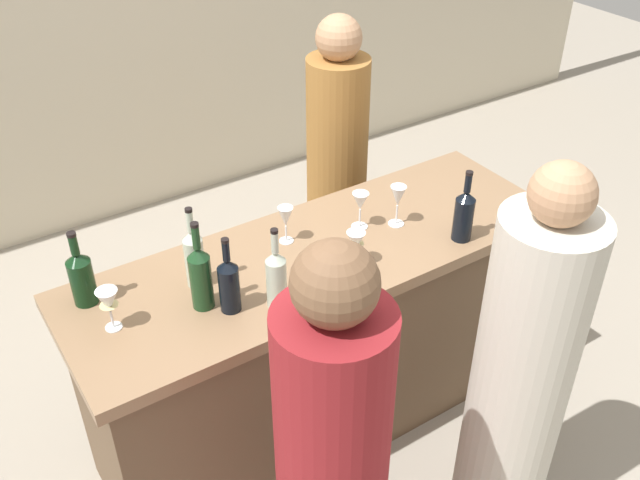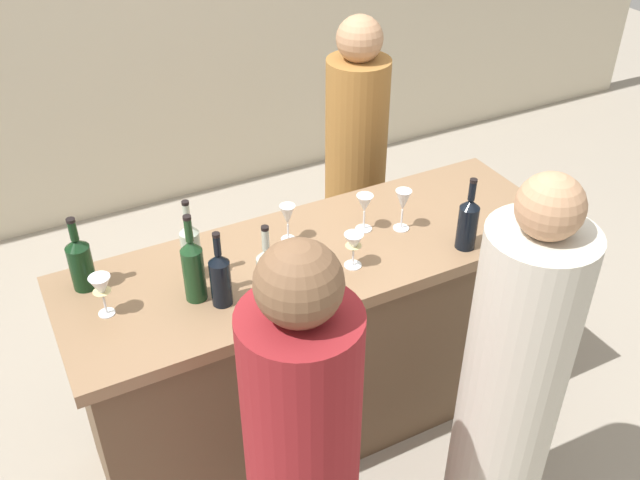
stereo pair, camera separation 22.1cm
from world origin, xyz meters
TOP-DOWN VIEW (x-y plane):
  - ground_plane at (0.00, 0.00)m, footprint 12.00×12.00m
  - bar_counter at (0.00, 0.00)m, footprint 1.96×0.65m
  - wine_bottle_leftmost_dark_green at (-0.83, 0.19)m, footprint 0.08×0.08m
  - wine_bottle_second_left_olive_green at (-0.51, -0.05)m, footprint 0.08×0.08m
  - wine_bottle_center_clear_pale at (-0.47, 0.07)m, footprint 0.07×0.07m
  - wine_bottle_second_right_near_black at (-0.44, -0.12)m, footprint 0.07×0.07m
  - wine_bottle_rightmost_clear_pale at (-0.29, -0.18)m, footprint 0.07×0.07m
  - wine_bottle_far_right_near_black at (0.50, -0.23)m, footprint 0.08×0.08m
  - wine_glass_near_left at (0.06, -0.14)m, footprint 0.07×0.07m
  - wine_glass_near_center at (0.36, -0.01)m, footprint 0.06×0.06m
  - wine_glass_near_right at (-0.80, 0.01)m, footprint 0.07×0.07m
  - wine_glass_far_left at (0.22, 0.05)m, footprint 0.07×0.07m
  - wine_glass_far_center at (-0.07, 0.12)m, footprint 0.06×0.06m
  - person_left_guest at (0.31, -0.77)m, footprint 0.37×0.37m
  - person_center_guest at (-0.44, -0.73)m, footprint 0.41×0.41m
  - person_right_guest at (0.57, 0.72)m, footprint 0.34×0.34m

SIDE VIEW (x-z plane):
  - ground_plane at x=0.00m, z-range 0.00..0.00m
  - bar_counter at x=0.00m, z-range 0.00..0.94m
  - person_right_guest at x=0.57m, z-range -0.04..1.50m
  - person_left_guest at x=0.31m, z-range -0.06..1.51m
  - person_center_guest at x=-0.44m, z-range -0.05..1.51m
  - wine_glass_near_left at x=0.06m, z-range 0.96..1.10m
  - wine_glass_near_right at x=-0.80m, z-range 0.96..1.12m
  - wine_glass_far_center at x=-0.07m, z-range 0.96..1.12m
  - wine_bottle_leftmost_dark_green at x=-0.83m, z-range 0.90..1.18m
  - wine_bottle_second_right_near_black at x=-0.44m, z-range 0.90..1.19m
  - wine_glass_far_left at x=0.22m, z-range 0.97..1.12m
  - wine_bottle_far_right_near_black at x=0.50m, z-range 0.90..1.19m
  - wine_bottle_rightmost_clear_pale at x=-0.29m, z-range 0.90..1.21m
  - wine_bottle_center_clear_pale at x=-0.47m, z-range 0.89..1.21m
  - wine_glass_near_center at x=0.36m, z-range 0.97..1.14m
  - wine_bottle_second_left_olive_green at x=-0.51m, z-range 0.89..1.23m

